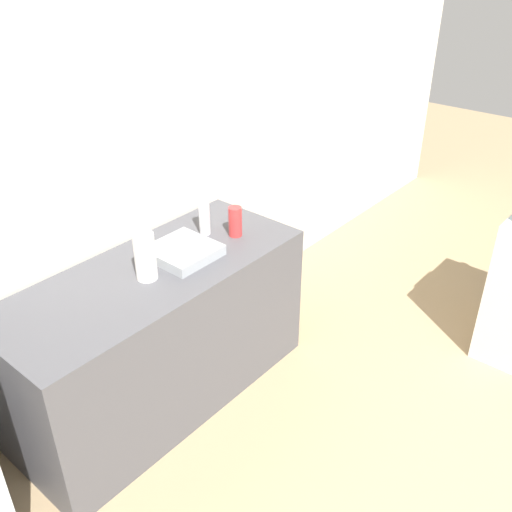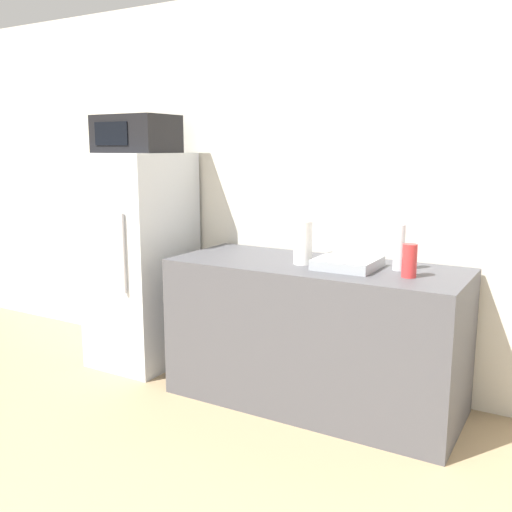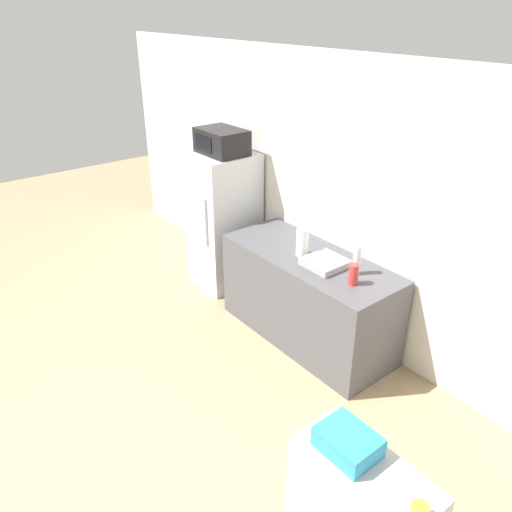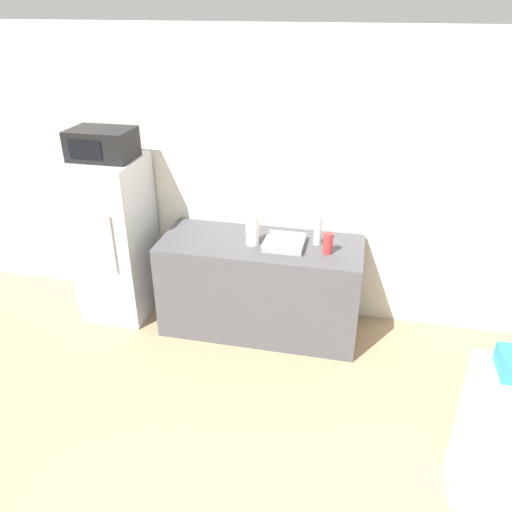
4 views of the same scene
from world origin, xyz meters
The scene contains 8 objects.
wall_back centered at (0.00, 2.91, 1.30)m, with size 8.00×0.06×2.60m, color silver.
refrigerator centered at (-1.53, 2.52, 0.77)m, with size 0.59×0.69×1.53m.
microwave centered at (-1.53, 2.52, 1.66)m, with size 0.53×0.38×0.26m.
counter centered at (-0.14, 2.49, 0.44)m, with size 1.77×0.71×0.88m, color #4C4C51.
sink_basin centered at (0.07, 2.48, 0.91)m, with size 0.34×0.34×0.06m, color #9EA3A8.
bottle_tall centered at (0.34, 2.57, 1.01)m, with size 0.06×0.06×0.26m, color silver.
bottle_short centered at (0.44, 2.42, 0.97)m, with size 0.08×0.08×0.18m, color red.
paper_towel_roll centered at (-0.20, 2.46, 1.01)m, with size 0.11×0.11×0.26m, color white.
Camera 2 is at (1.24, -0.57, 1.56)m, focal length 40.00 mm.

